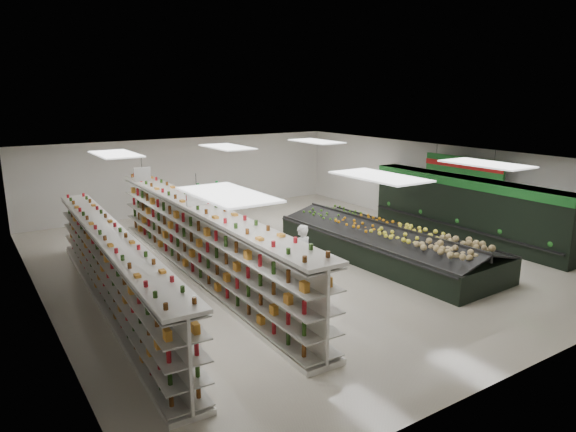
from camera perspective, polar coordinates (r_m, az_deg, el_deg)
floor at (r=16.19m, az=-0.08°, el=-4.78°), size 16.00×16.00×0.00m
ceiling at (r=15.48m, az=-0.09°, el=6.54°), size 14.00×16.00×0.02m
wall_back at (r=22.76m, az=-11.18°, el=4.49°), size 14.00×0.02×3.20m
wall_front at (r=10.31m, az=25.21°, el=-7.63°), size 14.00×0.02×3.20m
wall_left at (r=13.41m, az=-26.06°, el=-2.96°), size 0.02×16.00×3.20m
wall_right at (r=20.36m, az=16.69°, el=3.12°), size 0.02×16.00×3.20m
produce_wall_case at (r=19.15m, az=19.10°, el=1.21°), size 0.93×8.00×2.20m
aisle_sign_near at (r=12.03m, az=-10.11°, el=2.12°), size 0.52×0.06×0.75m
aisle_sign_far at (r=15.74m, az=-15.90°, el=4.49°), size 0.52×0.06×0.75m
hortifruti_banner at (r=18.69m, az=18.89°, el=5.33°), size 0.12×3.20×0.95m
gondola_left at (r=13.16m, az=-18.80°, el=-6.01°), size 1.26×10.69×1.85m
gondola_center at (r=14.60m, az=-9.70°, el=-3.08°), size 1.15×12.08×2.09m
produce_island at (r=16.41m, az=10.74°, el=-2.89°), size 2.99×7.65×1.13m
soda_endcap at (r=20.81m, az=-9.27°, el=1.31°), size 1.27×0.94×1.52m
shopper_main at (r=13.64m, az=1.48°, el=-4.50°), size 0.68×0.48×1.74m
shopper_background at (r=19.20m, az=-15.41°, el=0.30°), size 0.62×0.89×1.70m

